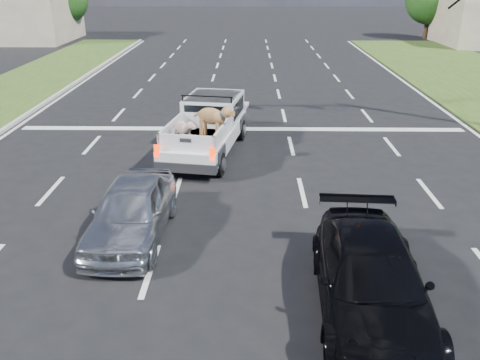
# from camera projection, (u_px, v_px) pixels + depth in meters

# --- Properties ---
(ground) EXTENTS (160.00, 160.00, 0.00)m
(ground) POSITION_uv_depth(u_px,v_px,m) (235.00, 271.00, 10.37)
(ground) COLOR black
(ground) RESTS_ON ground
(road_markings) EXTENTS (17.75, 60.00, 0.01)m
(road_markings) POSITION_uv_depth(u_px,v_px,m) (240.00, 160.00, 16.43)
(road_markings) COLOR silver
(road_markings) RESTS_ON ground
(building_left) EXTENTS (10.00, 8.00, 4.40)m
(building_left) POSITION_uv_depth(u_px,v_px,m) (10.00, 14.00, 43.06)
(building_left) COLOR #C3B295
(building_left) RESTS_ON ground
(pickup_truck) EXTENTS (2.64, 5.35, 1.92)m
(pickup_truck) POSITION_uv_depth(u_px,v_px,m) (208.00, 126.00, 16.78)
(pickup_truck) COLOR black
(pickup_truck) RESTS_ON ground
(silver_sedan) EXTENTS (1.74, 4.01, 1.35)m
(silver_sedan) POSITION_uv_depth(u_px,v_px,m) (131.00, 211.00, 11.45)
(silver_sedan) COLOR #B2B6BA
(silver_sedan) RESTS_ON ground
(black_coupe) EXTENTS (2.16, 4.72, 1.34)m
(black_coupe) POSITION_uv_depth(u_px,v_px,m) (371.00, 280.00, 8.91)
(black_coupe) COLOR black
(black_coupe) RESTS_ON ground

